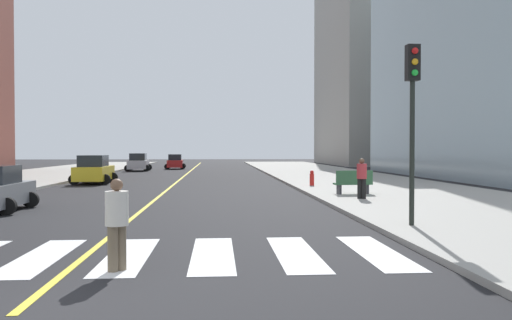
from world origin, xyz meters
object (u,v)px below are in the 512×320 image
at_px(car_red_second, 175,162).
at_px(car_silver_third, 138,163).
at_px(traffic_light_near_corner, 413,99).
at_px(pedestrian_crossing, 117,220).
at_px(fire_hydrant, 312,178).
at_px(park_bench, 353,183).
at_px(car_yellow_nearest, 94,170).
at_px(pedestrian_waiting_east, 362,176).

relative_size(car_red_second, car_silver_third, 0.92).
bearing_deg(traffic_light_near_corner, car_silver_third, -71.54).
height_order(car_silver_third, traffic_light_near_corner, traffic_light_near_corner).
height_order(pedestrian_crossing, fire_hydrant, pedestrian_crossing).
height_order(car_red_second, pedestrian_crossing, pedestrian_crossing).
distance_m(park_bench, fire_hydrant, 5.87).
height_order(car_red_second, park_bench, car_red_second).
xyz_separation_m(car_yellow_nearest, pedestrian_waiting_east, (14.29, -13.08, 0.23)).
bearing_deg(park_bench, car_silver_third, 20.11).
distance_m(car_red_second, fire_hydrant, 31.71).
relative_size(park_bench, pedestrian_crossing, 1.07).
xyz_separation_m(traffic_light_near_corner, pedestrian_waiting_east, (0.75, 7.81, -2.57)).
xyz_separation_m(car_yellow_nearest, park_bench, (14.54, -10.75, -0.19)).
xyz_separation_m(traffic_light_near_corner, park_bench, (1.00, 10.14, -2.98)).
xyz_separation_m(park_bench, pedestrian_crossing, (-8.28, -14.49, 0.26)).
height_order(car_red_second, pedestrian_waiting_east, pedestrian_waiting_east).
height_order(traffic_light_near_corner, fire_hydrant, traffic_light_near_corner).
height_order(traffic_light_near_corner, pedestrian_waiting_east, traffic_light_near_corner).
xyz_separation_m(car_red_second, pedestrian_waiting_east, (10.99, -38.11, 0.32)).
distance_m(park_bench, pedestrian_waiting_east, 2.38).
height_order(car_yellow_nearest, pedestrian_waiting_east, pedestrian_waiting_east).
xyz_separation_m(car_yellow_nearest, fire_hydrant, (13.60, -4.96, -0.30)).
distance_m(car_yellow_nearest, car_red_second, 25.24).
relative_size(car_silver_third, fire_hydrant, 4.67).
height_order(car_yellow_nearest, park_bench, car_yellow_nearest).
xyz_separation_m(traffic_light_near_corner, fire_hydrant, (0.06, 15.94, -3.09)).
bearing_deg(pedestrian_crossing, car_yellow_nearest, -121.73).
distance_m(traffic_light_near_corner, fire_hydrant, 16.24).
bearing_deg(traffic_light_near_corner, car_red_second, -77.43).
bearing_deg(car_yellow_nearest, car_silver_third, 89.57).
bearing_deg(park_bench, pedestrian_waiting_east, 168.63).
relative_size(traffic_light_near_corner, pedestrian_crossing, 2.91).
relative_size(traffic_light_near_corner, park_bench, 2.73).
height_order(car_yellow_nearest, car_silver_third, car_yellow_nearest).
bearing_deg(car_silver_third, fire_hydrant, -63.21).
height_order(car_red_second, traffic_light_near_corner, traffic_light_near_corner).
relative_size(park_bench, pedestrian_waiting_east, 1.07).
height_order(car_red_second, car_silver_third, car_silver_third).
height_order(car_red_second, fire_hydrant, car_red_second).
bearing_deg(pedestrian_crossing, pedestrian_waiting_east, -169.11).
distance_m(car_red_second, pedestrian_waiting_east, 39.67).
bearing_deg(pedestrian_waiting_east, car_red_second, 136.01).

